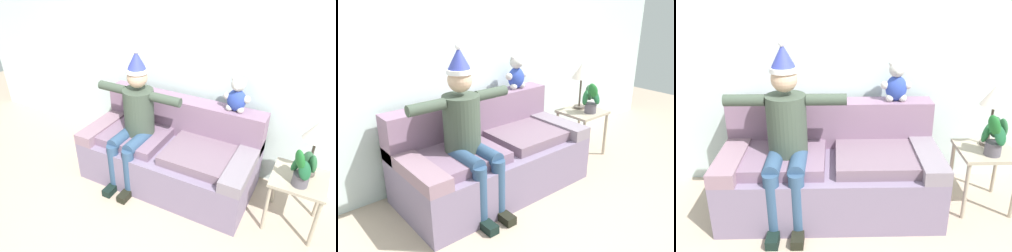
% 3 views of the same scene
% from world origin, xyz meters
% --- Properties ---
extents(ground_plane, '(10.00, 10.00, 0.00)m').
position_xyz_m(ground_plane, '(0.00, 0.00, 0.00)').
color(ground_plane, tan).
extents(back_wall, '(7.00, 0.10, 2.70)m').
position_xyz_m(back_wall, '(0.00, 1.55, 1.35)').
color(back_wall, silver).
rests_on(back_wall, ground_plane).
extents(couch, '(1.93, 0.94, 0.92)m').
position_xyz_m(couch, '(0.00, 1.00, 0.35)').
color(couch, slate).
rests_on(couch, ground_plane).
extents(person_seated, '(1.02, 0.77, 1.55)m').
position_xyz_m(person_seated, '(-0.37, 0.83, 0.80)').
color(person_seated, '#3D493C').
rests_on(person_seated, ground_plane).
extents(teddy_bear, '(0.29, 0.17, 0.38)m').
position_xyz_m(teddy_bear, '(0.62, 1.30, 1.09)').
color(teddy_bear, '#2C43A2').
rests_on(teddy_bear, couch).
extents(side_table, '(0.49, 0.48, 0.58)m').
position_xyz_m(side_table, '(1.39, 0.93, 0.48)').
color(side_table, tan).
rests_on(side_table, ground_plane).
extents(table_lamp, '(0.24, 0.24, 0.56)m').
position_xyz_m(table_lamp, '(1.44, 1.03, 1.02)').
color(table_lamp, '#534840').
rests_on(table_lamp, side_table).
extents(potted_plant, '(0.25, 0.23, 0.40)m').
position_xyz_m(potted_plant, '(1.40, 0.83, 0.76)').
color(potted_plant, '#57525C').
rests_on(potted_plant, side_table).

